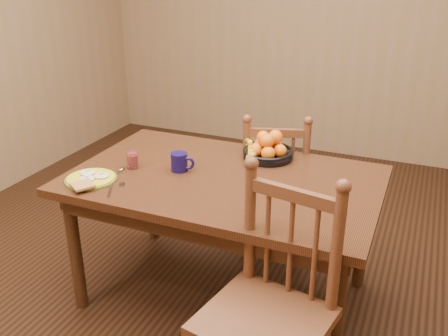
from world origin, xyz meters
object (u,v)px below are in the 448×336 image
at_px(chair_near, 270,311).
at_px(coffee_mug, 180,162).
at_px(dining_table, 224,191).
at_px(breakfast_plate, 91,179).
at_px(fruit_bowl, 267,149).
at_px(chair_far, 274,186).

xyz_separation_m(chair_near, coffee_mug, (-0.72, 0.62, 0.29)).
relative_size(dining_table, breakfast_plate, 5.20).
distance_m(chair_near, coffee_mug, 0.99).
distance_m(coffee_mug, fruit_bowl, 0.51).
bearing_deg(chair_far, dining_table, 62.77).
distance_m(chair_near, breakfast_plate, 1.15).
bearing_deg(dining_table, coffee_mug, -176.09).
relative_size(chair_far, chair_near, 0.90).
distance_m(dining_table, coffee_mug, 0.28).
xyz_separation_m(dining_table, chair_near, (0.47, -0.64, -0.16)).
height_order(chair_far, breakfast_plate, chair_far).
xyz_separation_m(chair_far, chair_near, (0.37, -1.23, 0.05)).
bearing_deg(chair_far, breakfast_plate, 34.17).
relative_size(chair_far, coffee_mug, 7.08).
xyz_separation_m(dining_table, breakfast_plate, (-0.61, -0.31, 0.10)).
bearing_deg(fruit_bowl, coffee_mug, -136.88).
bearing_deg(coffee_mug, fruit_bowl, 43.12).
height_order(dining_table, chair_far, chair_far).
bearing_deg(chair_far, chair_near, 89.13).
xyz_separation_m(coffee_mug, fruit_bowl, (0.37, 0.35, 0.00)).
xyz_separation_m(chair_far, fruit_bowl, (0.02, -0.26, 0.35)).
bearing_deg(chair_far, coffee_mug, 42.46).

